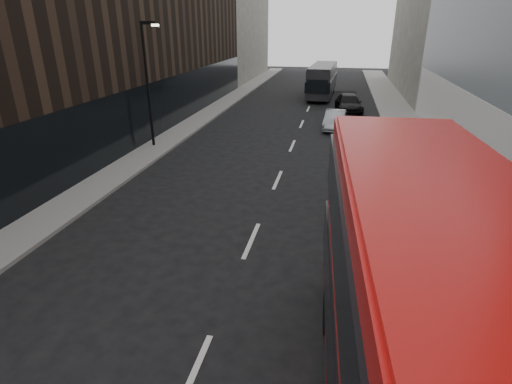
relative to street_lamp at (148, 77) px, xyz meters
The scene contains 10 objects.
sidewalk_right 17.69m from the street_lamp, 24.00° to the left, with size 3.00×80.00×0.15m, color slate.
sidewalk_left 8.12m from the street_lamp, 88.20° to the left, with size 2.00×80.00×0.15m, color slate.
building_left_mid 12.76m from the street_lamp, 105.29° to the left, with size 5.00×24.00×14.00m, color black.
building_left_far 34.24m from the street_lamp, 95.51° to the left, with size 5.00×20.00×13.00m, color #625E56.
street_lamp is the anchor object (origin of this frame).
red_bus 21.74m from the street_lamp, 54.82° to the right, with size 3.60×12.34×4.92m.
grey_bus 22.81m from the street_lamp, 66.56° to the left, with size 2.77×9.98×3.20m.
car_a 13.72m from the street_lamp, 26.91° to the right, with size 1.55×3.86×1.32m, color black.
car_b 13.23m from the street_lamp, 33.25° to the left, with size 1.38×3.96×1.30m, color #969A9E.
car_c 18.05m from the street_lamp, 48.75° to the left, with size 2.01×4.95×1.44m, color black.
Camera 1 is at (2.61, -3.92, 6.98)m, focal length 28.00 mm.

